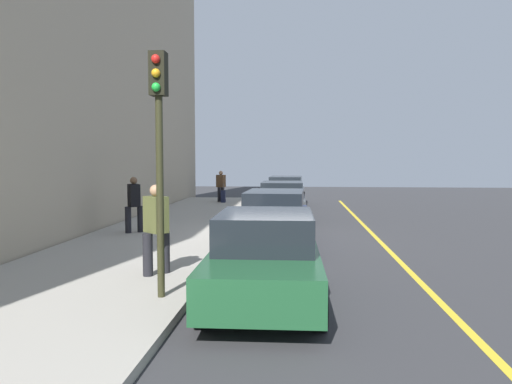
{
  "coord_description": "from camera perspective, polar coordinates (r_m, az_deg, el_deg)",
  "views": [
    {
      "loc": [
        14.7,
        0.77,
        2.44
      ],
      "look_at": [
        -0.87,
        -0.54,
        1.38
      ],
      "focal_mm": 34.68,
      "sensor_mm": 36.0,
      "label": 1
    }
  ],
  "objects": [
    {
      "name": "parked_car_charcoal",
      "position": [
        19.62,
        3.03,
        -1.04
      ],
      "size": [
        4.2,
        1.92,
        1.51
      ],
      "color": "black",
      "rests_on": "ground"
    },
    {
      "name": "pedestrian_olive_coat",
      "position": [
        9.95,
        -11.45,
        -3.94
      ],
      "size": [
        0.55,
        0.56,
        1.78
      ],
      "color": "black",
      "rests_on": "sidewalk"
    },
    {
      "name": "ground_plane",
      "position": [
        14.92,
        1.8,
        -5.53
      ],
      "size": [
        56.0,
        56.0,
        0.0
      ],
      "primitive_type": "plane",
      "color": "#333335"
    },
    {
      "name": "sidewalk",
      "position": [
        15.43,
        -10.58,
        -5.0
      ],
      "size": [
        28.0,
        4.6,
        0.15
      ],
      "primitive_type": "cube",
      "color": "#A39E93",
      "rests_on": "ground"
    },
    {
      "name": "parked_car_green",
      "position": [
        8.48,
        1.06,
        -7.57
      ],
      "size": [
        4.25,
        1.95,
        1.51
      ],
      "color": "black",
      "rests_on": "ground"
    },
    {
      "name": "parked_car_silver",
      "position": [
        25.65,
        3.46,
        0.12
      ],
      "size": [
        4.74,
        2.02,
        1.51
      ],
      "color": "black",
      "rests_on": "ground"
    },
    {
      "name": "parked_car_navy",
      "position": [
        14.1,
        2.13,
        -2.97
      ],
      "size": [
        4.73,
        2.0,
        1.51
      ],
      "color": "black",
      "rests_on": "ground"
    },
    {
      "name": "lane_stripe_centre",
      "position": [
        15.1,
        14.08,
        -5.52
      ],
      "size": [
        28.0,
        0.14,
        0.01
      ],
      "primitive_type": "cube",
      "color": "gold",
      "rests_on": "ground"
    },
    {
      "name": "rolling_suitcase",
      "position": [
        25.86,
        -3.8,
        -0.51
      ],
      "size": [
        0.34,
        0.22,
        0.98
      ],
      "color": "#191E38",
      "rests_on": "sidewalk"
    },
    {
      "name": "snow_bank_curb",
      "position": [
        12.38,
        -2.11,
        -6.97
      ],
      "size": [
        4.2,
        0.56,
        0.22
      ],
      "primitive_type": "cube",
      "color": "white",
      "rests_on": "ground"
    },
    {
      "name": "traffic_light_pole",
      "position": [
        8.21,
        -11.13,
        6.86
      ],
      "size": [
        0.35,
        0.26,
        4.0
      ],
      "color": "#2D2D19",
      "rests_on": "sidewalk"
    },
    {
      "name": "pedestrian_black_coat",
      "position": [
        15.71,
        -13.89,
        -1.23
      ],
      "size": [
        0.55,
        0.51,
        1.73
      ],
      "color": "black",
      "rests_on": "sidewalk"
    },
    {
      "name": "pedestrian_brown_coat",
      "position": [
        26.28,
        -4.07,
        0.79
      ],
      "size": [
        0.51,
        0.51,
        1.64
      ],
      "color": "black",
      "rests_on": "sidewalk"
    }
  ]
}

